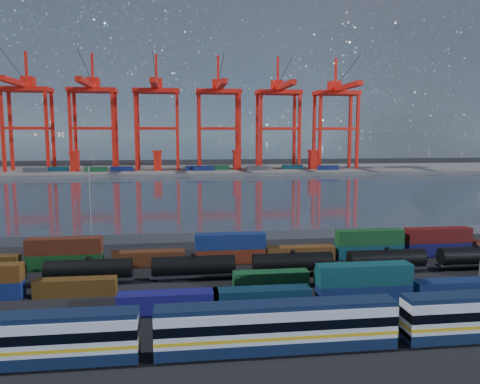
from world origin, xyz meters
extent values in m
plane|color=black|center=(0.00, 0.00, 0.00)|extent=(700.00, 700.00, 0.00)
plane|color=#2C3440|center=(0.00, 105.00, 0.01)|extent=(700.00, 700.00, 0.00)
cube|color=#514F4C|center=(0.00, 210.00, 1.00)|extent=(700.00, 70.00, 2.00)
cone|color=#1E2630|center=(-600.00, 1600.00, 210.00)|extent=(1000.00, 1000.00, 420.00)
cone|color=#1E2630|center=(-200.00, 1600.00, 260.00)|extent=(1100.00, 1100.00, 520.00)
cone|color=#1E2630|center=(200.00, 1600.00, 230.00)|extent=(1040.00, 1040.00, 460.00)
cone|color=#1E2630|center=(600.00, 1600.00, 190.00)|extent=(960.00, 960.00, 380.00)
cone|color=#1E2630|center=(950.00, 1600.00, 150.00)|extent=(840.00, 840.00, 300.00)
cube|color=silver|center=(-28.98, -22.53, 2.85)|extent=(24.54, 2.95, 3.73)
cube|color=#0E1A35|center=(-28.98, -22.53, 0.88)|extent=(24.54, 3.00, 1.18)
cube|color=#0E1A35|center=(-28.98, -22.53, 4.96)|extent=(24.54, 2.65, 0.49)
cube|color=gold|center=(-28.98, -22.53, 2.06)|extent=(24.57, 3.03, 0.35)
cube|color=black|center=(-28.98, -22.53, 3.24)|extent=(24.57, 3.03, 0.98)
cube|color=black|center=(-20.39, -22.53, 0.34)|extent=(2.95, 1.96, 0.69)
cube|color=silver|center=(-2.98, -22.53, 2.85)|extent=(24.54, 2.95, 3.73)
cube|color=#0E1A35|center=(-2.98, -22.53, 0.88)|extent=(24.54, 3.00, 1.18)
cube|color=#0E1A35|center=(-2.98, -22.53, 4.96)|extent=(24.54, 2.65, 0.49)
cube|color=gold|center=(-2.98, -22.53, 2.06)|extent=(24.57, 3.03, 0.35)
cube|color=black|center=(-2.98, -22.53, 3.24)|extent=(24.57, 3.03, 0.98)
cube|color=black|center=(-11.57, -22.53, 0.34)|extent=(2.95, 1.96, 0.69)
cube|color=black|center=(5.61, -22.53, 0.34)|extent=(2.95, 1.96, 0.69)
cube|color=black|center=(14.43, -22.53, 0.34)|extent=(2.95, 1.96, 0.69)
cube|color=navy|center=(-14.16, -10.54, 1.34)|extent=(12.39, 2.52, 2.68)
cube|color=#0B293E|center=(-2.40, -10.54, 1.34)|extent=(12.39, 2.52, 2.68)
cube|color=navy|center=(11.09, -10.54, 1.34)|extent=(12.39, 2.52, 2.68)
cube|color=#0D4246|center=(11.09, -10.54, 4.03)|extent=(12.39, 2.52, 2.68)
cube|color=navy|center=(24.36, -10.54, 1.34)|extent=(12.39, 2.52, 2.68)
cube|color=#513310|center=(-26.98, -2.35, 1.19)|extent=(10.98, 2.23, 2.38)
cube|color=#134A22|center=(0.36, -2.35, 1.19)|extent=(10.98, 2.23, 2.38)
cube|color=#0B3939|center=(12.61, -2.35, 1.19)|extent=(10.98, 2.23, 2.38)
cube|color=#114117|center=(-31.50, 11.02, 1.30)|extent=(12.05, 2.45, 2.61)
cube|color=#4F1E0F|center=(-31.50, 11.02, 3.91)|extent=(12.05, 2.45, 2.61)
cube|color=#502510|center=(-17.94, 11.02, 1.30)|extent=(12.05, 2.45, 2.61)
cube|color=maroon|center=(-4.13, 11.02, 1.30)|extent=(12.05, 2.45, 2.61)
cube|color=navy|center=(-4.13, 11.02, 3.91)|extent=(12.05, 2.45, 2.61)
cube|color=brown|center=(8.18, 11.02, 1.30)|extent=(12.05, 2.45, 2.61)
cube|color=#0E3D48|center=(20.86, 11.02, 1.30)|extent=(12.05, 2.45, 2.61)
cube|color=#13481D|center=(20.86, 11.02, 3.91)|extent=(12.05, 2.45, 2.61)
cube|color=#100F4C|center=(33.87, 11.02, 1.30)|extent=(12.05, 2.45, 2.61)
cube|color=#5B0E0D|center=(33.87, 11.02, 3.91)|extent=(12.05, 2.45, 2.61)
cube|color=black|center=(-37.30, 2.82, 0.29)|extent=(2.42, 1.74, 0.58)
cylinder|color=black|center=(-26.15, 2.82, 2.23)|extent=(12.58, 2.81, 2.81)
cylinder|color=black|center=(-26.15, 2.82, 3.77)|extent=(0.77, 0.77, 0.48)
cube|color=black|center=(-26.15, 2.82, 0.68)|extent=(13.06, 1.94, 0.39)
cube|color=black|center=(-30.51, 2.82, 0.29)|extent=(2.42, 1.74, 0.58)
cube|color=black|center=(-21.80, 2.82, 0.29)|extent=(2.42, 1.74, 0.58)
cylinder|color=black|center=(-10.65, 2.82, 2.23)|extent=(12.58, 2.81, 2.81)
cylinder|color=black|center=(-10.65, 2.82, 3.77)|extent=(0.77, 0.77, 0.48)
cube|color=black|center=(-10.65, 2.82, 0.68)|extent=(13.06, 1.94, 0.39)
cube|color=black|center=(-15.01, 2.82, 0.29)|extent=(2.42, 1.74, 0.58)
cube|color=black|center=(-6.30, 2.82, 0.29)|extent=(2.42, 1.74, 0.58)
cylinder|color=black|center=(4.85, 2.82, 2.23)|extent=(12.58, 2.81, 2.81)
cylinder|color=black|center=(4.85, 2.82, 3.77)|extent=(0.77, 0.77, 0.48)
cube|color=black|center=(4.85, 2.82, 0.68)|extent=(13.06, 1.94, 0.39)
cube|color=black|center=(0.49, 2.82, 0.29)|extent=(2.42, 1.74, 0.58)
cube|color=black|center=(9.20, 2.82, 0.29)|extent=(2.42, 1.74, 0.58)
cylinder|color=black|center=(20.35, 2.82, 2.23)|extent=(12.58, 2.81, 2.81)
cylinder|color=black|center=(20.35, 2.82, 3.77)|extent=(0.77, 0.77, 0.48)
cube|color=black|center=(20.35, 2.82, 0.68)|extent=(13.06, 1.94, 0.39)
cube|color=black|center=(15.99, 2.82, 0.29)|extent=(2.42, 1.74, 0.58)
cube|color=black|center=(24.70, 2.82, 0.29)|extent=(2.42, 1.74, 0.58)
cylinder|color=black|center=(35.85, 2.82, 2.23)|extent=(12.58, 2.81, 2.81)
cylinder|color=black|center=(35.85, 2.82, 3.77)|extent=(0.77, 0.77, 0.48)
cube|color=black|center=(35.85, 2.82, 0.68)|extent=(13.06, 1.94, 0.39)
cube|color=black|center=(31.49, 2.82, 0.29)|extent=(2.42, 1.74, 0.58)
cube|color=#595B5E|center=(0.00, 28.00, 1.00)|extent=(160.00, 0.06, 2.00)
cylinder|color=slate|center=(-40.00, 28.00, 1.10)|extent=(0.12, 0.12, 2.20)
cylinder|color=slate|center=(-30.00, 28.00, 1.10)|extent=(0.12, 0.12, 2.20)
cylinder|color=slate|center=(-20.00, 28.00, 1.10)|extent=(0.12, 0.12, 2.20)
cylinder|color=slate|center=(-10.00, 28.00, 1.10)|extent=(0.12, 0.12, 2.20)
cylinder|color=slate|center=(0.00, 28.00, 1.10)|extent=(0.12, 0.12, 2.20)
cylinder|color=slate|center=(10.00, 28.00, 1.10)|extent=(0.12, 0.12, 2.20)
cylinder|color=slate|center=(20.00, 28.00, 1.10)|extent=(0.12, 0.12, 2.20)
cylinder|color=slate|center=(30.00, 28.00, 1.10)|extent=(0.12, 0.12, 2.20)
cylinder|color=slate|center=(40.00, 28.00, 1.10)|extent=(0.12, 0.12, 2.20)
cylinder|color=slate|center=(50.00, 28.00, 1.10)|extent=(0.12, 0.12, 2.20)
cylinder|color=slate|center=(-30.00, 26.00, 8.00)|extent=(0.36, 0.36, 16.00)
cube|color=black|center=(-30.00, 26.00, 16.30)|extent=(1.60, 0.40, 0.60)
cube|color=red|center=(-106.34, 198.82, 23.19)|extent=(1.65, 1.65, 46.38)
cube|color=red|center=(-106.34, 211.18, 23.19)|extent=(1.65, 1.65, 46.38)
cube|color=red|center=(-83.66, 198.82, 23.19)|extent=(1.65, 1.65, 46.38)
cube|color=red|center=(-83.66, 211.18, 23.19)|extent=(1.65, 1.65, 46.38)
cube|color=red|center=(-95.00, 198.82, 25.51)|extent=(22.68, 1.44, 1.44)
cube|color=red|center=(-95.00, 211.18, 25.51)|extent=(22.68, 1.44, 1.44)
cube|color=red|center=(-95.00, 205.00, 46.38)|extent=(25.77, 14.43, 2.27)
cube|color=red|center=(-95.00, 192.63, 48.45)|extent=(3.09, 49.48, 2.58)
cube|color=red|center=(-95.00, 209.12, 51.02)|extent=(6.18, 8.25, 5.15)
cube|color=red|center=(-95.00, 207.06, 58.75)|extent=(1.24, 1.24, 16.49)
cylinder|color=black|center=(-95.00, 190.16, 55.66)|extent=(0.25, 42.43, 14.00)
cube|color=red|center=(-71.34, 198.82, 23.19)|extent=(1.65, 1.65, 46.38)
cube|color=red|center=(-71.34, 211.18, 23.19)|extent=(1.65, 1.65, 46.38)
cube|color=red|center=(-48.66, 198.82, 23.19)|extent=(1.65, 1.65, 46.38)
cube|color=red|center=(-48.66, 211.18, 23.19)|extent=(1.65, 1.65, 46.38)
cube|color=red|center=(-60.00, 198.82, 25.51)|extent=(22.68, 1.44, 1.44)
cube|color=red|center=(-60.00, 211.18, 25.51)|extent=(22.68, 1.44, 1.44)
cube|color=red|center=(-60.00, 205.00, 46.38)|extent=(25.77, 14.43, 2.27)
cube|color=red|center=(-60.00, 192.63, 48.45)|extent=(3.09, 49.48, 2.58)
cube|color=red|center=(-60.00, 209.12, 51.02)|extent=(6.18, 8.25, 5.15)
cube|color=red|center=(-60.00, 207.06, 58.75)|extent=(1.24, 1.24, 16.49)
cylinder|color=black|center=(-60.00, 190.16, 55.66)|extent=(0.25, 42.43, 14.00)
cube|color=red|center=(-36.34, 198.82, 23.19)|extent=(1.65, 1.65, 46.38)
cube|color=red|center=(-36.34, 211.18, 23.19)|extent=(1.65, 1.65, 46.38)
cube|color=red|center=(-13.66, 198.82, 23.19)|extent=(1.65, 1.65, 46.38)
cube|color=red|center=(-13.66, 211.18, 23.19)|extent=(1.65, 1.65, 46.38)
cube|color=red|center=(-25.00, 198.82, 25.51)|extent=(22.68, 1.44, 1.44)
cube|color=red|center=(-25.00, 211.18, 25.51)|extent=(22.68, 1.44, 1.44)
cube|color=red|center=(-25.00, 205.00, 46.38)|extent=(25.77, 14.43, 2.27)
cube|color=red|center=(-25.00, 192.63, 48.45)|extent=(3.09, 49.48, 2.58)
cube|color=red|center=(-25.00, 209.12, 51.02)|extent=(6.18, 8.25, 5.15)
cube|color=red|center=(-25.00, 207.06, 58.75)|extent=(1.24, 1.24, 16.49)
cylinder|color=black|center=(-25.00, 190.16, 55.66)|extent=(0.25, 42.43, 14.00)
cube|color=red|center=(-1.34, 198.82, 23.19)|extent=(1.65, 1.65, 46.38)
cube|color=red|center=(-1.34, 211.18, 23.19)|extent=(1.65, 1.65, 46.38)
cube|color=red|center=(21.34, 198.82, 23.19)|extent=(1.65, 1.65, 46.38)
cube|color=red|center=(21.34, 211.18, 23.19)|extent=(1.65, 1.65, 46.38)
cube|color=red|center=(10.00, 198.82, 25.51)|extent=(22.68, 1.44, 1.44)
cube|color=red|center=(10.00, 211.18, 25.51)|extent=(22.68, 1.44, 1.44)
cube|color=red|center=(10.00, 205.00, 46.38)|extent=(25.77, 14.43, 2.27)
cube|color=red|center=(10.00, 192.63, 48.45)|extent=(3.09, 49.48, 2.58)
cube|color=red|center=(10.00, 209.12, 51.02)|extent=(6.18, 8.25, 5.15)
cube|color=red|center=(10.00, 207.06, 58.75)|extent=(1.24, 1.24, 16.49)
cylinder|color=black|center=(10.00, 190.16, 55.66)|extent=(0.25, 42.43, 14.00)
cube|color=red|center=(33.66, 198.82, 23.19)|extent=(1.65, 1.65, 46.38)
cube|color=red|center=(33.66, 211.18, 23.19)|extent=(1.65, 1.65, 46.38)
cube|color=red|center=(56.34, 198.82, 23.19)|extent=(1.65, 1.65, 46.38)
cube|color=red|center=(56.34, 211.18, 23.19)|extent=(1.65, 1.65, 46.38)
cube|color=red|center=(45.00, 198.82, 25.51)|extent=(22.68, 1.44, 1.44)
cube|color=red|center=(45.00, 211.18, 25.51)|extent=(22.68, 1.44, 1.44)
cube|color=red|center=(45.00, 205.00, 46.38)|extent=(25.77, 14.43, 2.27)
cube|color=red|center=(45.00, 192.63, 48.45)|extent=(3.09, 49.48, 2.58)
cube|color=red|center=(45.00, 209.12, 51.02)|extent=(6.18, 8.25, 5.15)
cube|color=red|center=(45.00, 207.06, 58.75)|extent=(1.24, 1.24, 16.49)
cylinder|color=black|center=(45.00, 190.16, 55.66)|extent=(0.25, 42.43, 14.00)
cube|color=red|center=(68.66, 198.82, 23.19)|extent=(1.65, 1.65, 46.38)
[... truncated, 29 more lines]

